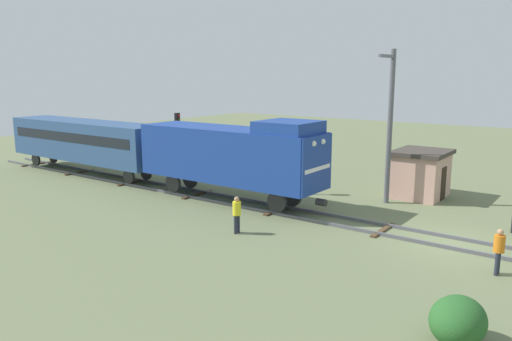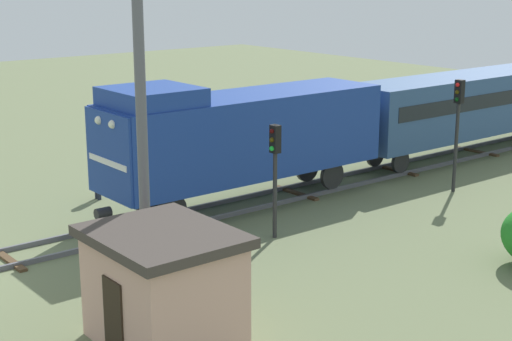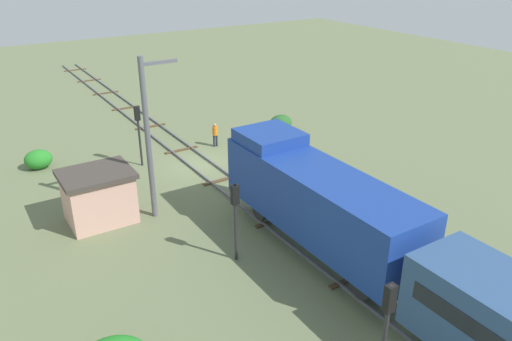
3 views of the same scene
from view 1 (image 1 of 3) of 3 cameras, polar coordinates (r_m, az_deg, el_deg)
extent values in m
plane|color=#66704C|center=(22.87, 21.09, -7.79)|extent=(104.01, 104.01, 0.00)
cube|color=#595960|center=(22.19, 20.60, -8.12)|extent=(0.10, 69.34, 0.16)
cube|color=#595960|center=(23.51, 21.57, -7.11)|extent=(0.10, 69.34, 0.16)
cube|color=#4C3823|center=(23.70, 14.32, -6.62)|extent=(2.40, 0.24, 0.09)
cube|color=#4C3823|center=(26.27, 2.54, -4.54)|extent=(2.40, 0.24, 0.09)
cube|color=#4C3823|center=(29.76, -6.76, -2.76)|extent=(2.40, 0.24, 0.09)
cube|color=#4C3823|center=(33.88, -13.94, -1.32)|extent=(2.40, 0.24, 0.09)
cube|color=#4C3823|center=(38.42, -19.49, -0.19)|extent=(2.40, 0.24, 0.09)
cube|color=#4C3823|center=(43.27, -23.83, 0.69)|extent=(2.40, 0.24, 0.09)
cube|color=navy|center=(27.63, -3.12, 1.88)|extent=(2.90, 11.00, 2.90)
cube|color=navy|center=(25.13, 3.77, 4.99)|extent=(2.75, 2.80, 0.60)
cube|color=navy|center=(24.54, 6.97, 0.66)|extent=(2.84, 0.10, 2.84)
cube|color=white|center=(24.55, 7.04, 0.19)|extent=(2.46, 0.06, 0.20)
sphere|color=white|center=(23.95, 6.60, 3.08)|extent=(0.28, 0.28, 0.28)
sphere|color=white|center=(24.73, 7.64, 3.31)|extent=(0.28, 0.28, 0.28)
cylinder|color=#262628|center=(24.79, 7.47, -3.63)|extent=(0.36, 0.50, 0.36)
cylinder|color=#262628|center=(25.31, 2.40, -3.59)|extent=(0.18, 1.10, 1.10)
cylinder|color=#262628|center=(26.48, 4.14, -2.95)|extent=(0.18, 1.10, 1.10)
cylinder|color=#262628|center=(29.95, -9.44, -1.44)|extent=(0.18, 1.10, 1.10)
cylinder|color=#262628|center=(30.94, -7.54, -0.98)|extent=(0.18, 1.10, 1.10)
cube|color=#2D4C7A|center=(37.29, -18.92, 3.30)|extent=(2.80, 14.00, 2.70)
cube|color=black|center=(37.25, -18.95, 3.83)|extent=(2.84, 12.88, 0.64)
cylinder|color=#262628|center=(32.89, -14.33, -0.64)|extent=(0.16, 0.96, 0.96)
cylinder|color=#262628|center=(33.80, -12.45, -0.25)|extent=(0.16, 0.96, 0.96)
cylinder|color=#262628|center=(41.70, -23.84, 1.16)|extent=(0.16, 0.96, 0.96)
cylinder|color=#262628|center=(42.42, -22.17, 1.44)|extent=(0.16, 0.96, 0.96)
cylinder|color=#262628|center=(29.63, 3.27, 0.84)|extent=(0.14, 0.14, 3.73)
cube|color=black|center=(29.41, 3.30, 3.56)|extent=(0.32, 0.24, 0.90)
sphere|color=#390606|center=(29.30, 3.54, 4.06)|extent=(0.16, 0.16, 0.16)
sphere|color=#3C3306|center=(29.34, 3.53, 3.52)|extent=(0.16, 0.16, 0.16)
sphere|color=green|center=(29.37, 3.53, 2.98)|extent=(0.16, 0.16, 0.16)
cylinder|color=#262628|center=(35.37, -8.90, 2.95)|extent=(0.14, 0.14, 4.42)
cube|color=black|center=(35.18, -8.99, 5.79)|extent=(0.32, 0.24, 0.90)
sphere|color=red|center=(35.05, -8.84, 6.22)|extent=(0.16, 0.16, 0.16)
sphere|color=#3C3306|center=(35.08, -8.82, 5.76)|extent=(0.16, 0.16, 0.16)
sphere|color=black|center=(35.10, -8.81, 5.30)|extent=(0.16, 0.16, 0.16)
cylinder|color=#262B38|center=(19.96, 25.82, -9.61)|extent=(0.15, 0.15, 0.85)
cylinder|color=#262B38|center=(20.15, 25.93, -9.43)|extent=(0.15, 0.15, 0.85)
cylinder|color=orange|center=(19.83, 26.05, -7.52)|extent=(0.38, 0.38, 0.62)
sphere|color=tan|center=(19.70, 26.16, -6.35)|extent=(0.23, 0.23, 0.23)
cylinder|color=#262B38|center=(22.51, -2.36, -6.20)|extent=(0.15, 0.15, 0.85)
cylinder|color=#262B38|center=(22.66, -2.04, -6.08)|extent=(0.15, 0.15, 0.85)
cylinder|color=yellow|center=(22.38, -2.21, -4.35)|extent=(0.38, 0.38, 0.62)
sphere|color=tan|center=(22.27, -2.22, -3.29)|extent=(0.23, 0.23, 0.23)
cylinder|color=#595960|center=(28.12, 15.05, 4.72)|extent=(0.28, 0.28, 8.38)
cube|color=#595960|center=(27.15, 14.74, 12.54)|extent=(1.80, 0.16, 0.16)
cube|color=#D19E8C|center=(30.55, 18.29, -0.57)|extent=(3.20, 2.60, 2.50)
cube|color=#3F3833|center=(30.32, 18.45, 1.97)|extent=(3.50, 2.90, 0.24)
cube|color=#2D2319|center=(30.24, 20.63, -1.41)|extent=(0.80, 0.06, 1.90)
ellipsoid|color=#275A26|center=(14.78, 22.08, -15.64)|extent=(1.78, 1.46, 1.30)
ellipsoid|color=#258326|center=(37.90, 3.52, 1.67)|extent=(2.63, 2.15, 1.91)
camera|label=2|loc=(43.03, 36.64, 10.69)|focal=55.00mm
camera|label=3|loc=(47.21, -7.79, 18.08)|focal=35.00mm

